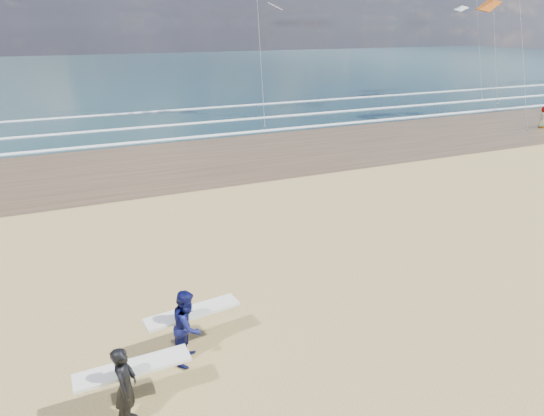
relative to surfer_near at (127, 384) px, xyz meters
name	(u,v)px	position (x,y,z in m)	size (l,w,h in m)	color
wet_sand_strip	(407,134)	(21.54, 18.75, -0.86)	(220.00, 12.00, 0.01)	#453525
ocean	(196,70)	(21.54, 72.75, -0.86)	(220.00, 100.00, 0.02)	#1B353C
foam_breakers	(332,111)	(21.54, 28.85, -0.82)	(220.00, 11.70, 0.05)	white
surfer_near	(127,384)	(0.00, 0.00, 0.00)	(2.21, 1.00, 1.69)	black
surfer_far	(188,325)	(1.53, 1.36, 0.02)	(2.25, 1.27, 1.76)	#0D114C
beachgoer_0	(543,117)	(31.93, 16.50, -0.09)	(0.76, 0.50, 1.56)	brown
kite_0	(521,27)	(30.78, 18.74, 6.04)	(6.54, 4.82, 12.02)	slate
kite_1	(259,33)	(14.17, 27.60, 5.61)	(5.60, 4.72, 11.88)	slate
kite_2	(494,24)	(38.60, 28.46, 6.21)	(5.64, 4.72, 13.01)	slate
kite_5	(478,29)	(39.85, 31.55, 5.76)	(5.66, 4.72, 12.13)	slate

